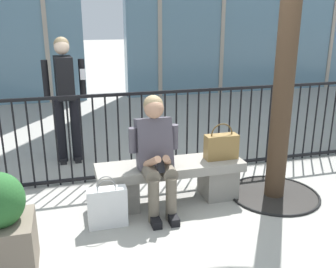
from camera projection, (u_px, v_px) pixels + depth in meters
ground_plane at (170, 201)px, 4.22m from camera, size 60.00×60.00×0.00m
stone_bench at (170, 178)px, 4.13m from camera, size 1.60×0.44×0.45m
seated_person_with_phone at (156, 151)px, 3.85m from camera, size 0.52×0.66×1.21m
handbag_on_bench at (221, 146)px, 4.18m from camera, size 0.36×0.15×0.41m
shopping_bag at (107, 207)px, 3.66m from camera, size 0.38×0.13×0.51m
bystander_at_railing at (65, 91)px, 5.09m from camera, size 0.55×0.40×1.71m
plaza_railing at (154, 134)px, 4.75m from camera, size 9.12×0.04×1.10m
planter at (2, 228)px, 2.94m from camera, size 0.47×0.47×0.85m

